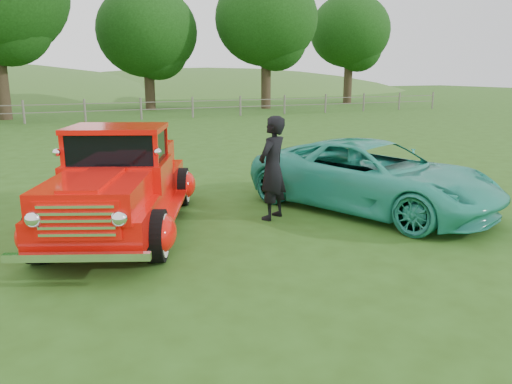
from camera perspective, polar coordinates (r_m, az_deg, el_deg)
name	(u,v)px	position (r m, az deg, el deg)	size (l,w,h in m)	color
ground	(226,257)	(7.39, -3.40, -7.37)	(140.00, 140.00, 0.00)	#294C14
distant_hills	(24,133)	(66.36, -25.01, 6.15)	(116.00, 60.00, 18.00)	#2E5720
fence_line	(85,110)	(28.65, -18.98, 8.83)	(48.00, 0.12, 1.20)	#676257
tree_near_east	(147,32)	(36.33, -12.35, 17.45)	(6.80, 6.80, 8.33)	#312518
tree_mid_east	(266,19)	(37.00, 1.18, 19.11)	(7.20, 7.20, 9.44)	#312518
tree_far_east	(350,31)	(43.98, 10.69, 17.61)	(6.60, 6.60, 8.86)	#312518
red_pickup	(121,184)	(8.70, -15.19, 0.89)	(3.51, 5.28, 1.78)	black
teal_sedan	(373,176)	(9.91, 13.18, 1.81)	(2.24, 4.85, 1.35)	teal
man	(272,168)	(9.01, 1.89, 2.74)	(0.69, 0.45, 1.89)	black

